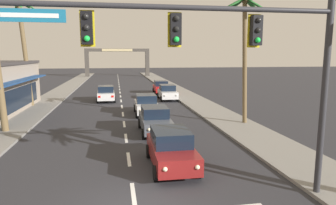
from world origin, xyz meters
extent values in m
cube|color=gray|center=(7.80, 20.00, 0.07)|extent=(3.20, 110.00, 0.14)
cube|color=gray|center=(-7.80, 20.00, 0.07)|extent=(3.20, 110.00, 0.14)
cube|color=silver|center=(0.00, 1.00, 0.00)|extent=(0.16, 2.00, 0.01)
cube|color=silver|center=(0.00, 4.80, 0.00)|extent=(0.16, 2.00, 0.01)
cube|color=silver|center=(0.00, 8.61, 0.00)|extent=(0.16, 2.00, 0.01)
cube|color=silver|center=(0.00, 12.41, 0.00)|extent=(0.16, 2.00, 0.01)
cube|color=silver|center=(0.00, 16.21, 0.00)|extent=(0.16, 2.00, 0.01)
cube|color=silver|center=(0.00, 20.01, 0.00)|extent=(0.16, 2.00, 0.01)
cube|color=silver|center=(0.00, 23.81, 0.00)|extent=(0.16, 2.00, 0.01)
cube|color=silver|center=(0.00, 27.61, 0.00)|extent=(0.16, 2.00, 0.01)
cube|color=silver|center=(0.00, 31.41, 0.00)|extent=(0.16, 2.00, 0.01)
cube|color=silver|center=(0.00, 35.21, 0.00)|extent=(0.16, 2.00, 0.01)
cube|color=silver|center=(0.00, 39.01, 0.00)|extent=(0.16, 2.00, 0.01)
cube|color=silver|center=(0.00, 42.81, 0.00)|extent=(0.16, 2.00, 0.01)
cube|color=silver|center=(0.00, 46.61, 0.00)|extent=(0.16, 2.00, 0.01)
cube|color=silver|center=(0.00, 50.41, 0.00)|extent=(0.16, 2.00, 0.01)
cube|color=silver|center=(0.00, 54.21, 0.00)|extent=(0.16, 2.00, 0.01)
cube|color=silver|center=(0.00, 58.02, 0.00)|extent=(0.16, 2.00, 0.01)
cube|color=silver|center=(0.00, 61.82, 0.00)|extent=(0.16, 2.00, 0.01)
cube|color=silver|center=(0.00, 65.62, 0.00)|extent=(0.16, 2.00, 0.01)
cube|color=silver|center=(0.00, 69.42, 0.00)|extent=(0.16, 2.00, 0.01)
cylinder|color=#2D2D33|center=(6.44, -0.15, 3.38)|extent=(0.22, 0.22, 6.76)
cylinder|color=#2D2D33|center=(1.29, -0.15, 6.35)|extent=(10.31, 0.16, 0.16)
cube|color=black|center=(3.87, -0.17, 5.71)|extent=(0.32, 0.26, 0.92)
sphere|color=black|center=(3.87, -0.31, 6.01)|extent=(0.17, 0.17, 0.17)
sphere|color=black|center=(3.87, -0.31, 5.71)|extent=(0.17, 0.17, 0.17)
sphere|color=#1EE54C|center=(3.87, -0.31, 5.41)|extent=(0.17, 0.17, 0.17)
cube|color=yellow|center=(3.87, -0.01, 5.71)|extent=(0.42, 0.03, 1.04)
cube|color=black|center=(1.29, -0.17, 5.71)|extent=(0.32, 0.26, 0.92)
sphere|color=black|center=(1.29, -0.31, 6.01)|extent=(0.17, 0.17, 0.17)
sphere|color=black|center=(1.29, -0.31, 5.71)|extent=(0.17, 0.17, 0.17)
sphere|color=#1EE54C|center=(1.29, -0.31, 5.41)|extent=(0.17, 0.17, 0.17)
cube|color=yellow|center=(1.29, -0.01, 5.71)|extent=(0.42, 0.03, 1.04)
cube|color=black|center=(-1.29, -0.17, 5.71)|extent=(0.32, 0.26, 0.92)
sphere|color=black|center=(-1.29, -0.31, 6.01)|extent=(0.17, 0.17, 0.17)
sphere|color=black|center=(-1.29, -0.31, 5.71)|extent=(0.17, 0.17, 0.17)
sphere|color=#1EE54C|center=(-1.29, -0.31, 5.41)|extent=(0.17, 0.17, 0.17)
cube|color=yellow|center=(-1.29, -0.01, 5.71)|extent=(0.42, 0.03, 1.04)
cube|color=#196B93|center=(-2.79, -0.15, 6.03)|extent=(1.89, 0.05, 0.36)
cube|color=white|center=(-2.79, -0.18, 6.03)|extent=(1.51, 0.01, 0.12)
cube|color=maroon|center=(1.83, 3.46, 0.68)|extent=(1.77, 4.31, 0.72)
cube|color=black|center=(1.83, 3.61, 1.36)|extent=(1.61, 2.21, 0.64)
cylinder|color=black|center=(2.69, 2.03, 0.32)|extent=(0.22, 0.64, 0.64)
cylinder|color=black|center=(0.97, 2.04, 0.32)|extent=(0.22, 0.64, 0.64)
cylinder|color=black|center=(2.70, 4.87, 0.32)|extent=(0.22, 0.64, 0.64)
cylinder|color=black|center=(0.98, 4.88, 0.32)|extent=(0.22, 0.64, 0.64)
sphere|color=#F9EFC6|center=(2.45, 1.28, 0.76)|extent=(0.18, 0.18, 0.18)
sphere|color=#F9EFC6|center=(1.21, 1.29, 0.76)|extent=(0.18, 0.18, 0.18)
cube|color=red|center=(2.50, 5.61, 0.78)|extent=(0.24, 0.06, 0.20)
cube|color=red|center=(1.18, 5.62, 0.78)|extent=(0.24, 0.06, 0.20)
cube|color=#4C515B|center=(1.90, 9.59, 0.68)|extent=(1.77, 4.30, 0.72)
cube|color=black|center=(1.90, 9.74, 1.36)|extent=(1.60, 2.20, 0.64)
cylinder|color=black|center=(2.76, 8.17, 0.32)|extent=(0.22, 0.64, 0.64)
cylinder|color=black|center=(1.03, 8.17, 0.32)|extent=(0.22, 0.64, 0.64)
cylinder|color=black|center=(2.76, 11.00, 0.32)|extent=(0.22, 0.64, 0.64)
cylinder|color=black|center=(1.04, 11.01, 0.32)|extent=(0.22, 0.64, 0.64)
sphere|color=#F9EFC6|center=(2.51, 7.42, 0.76)|extent=(0.18, 0.18, 0.18)
sphere|color=#F9EFC6|center=(1.27, 7.42, 0.76)|extent=(0.18, 0.18, 0.18)
cube|color=red|center=(2.56, 11.75, 0.78)|extent=(0.24, 0.06, 0.20)
cube|color=red|center=(1.24, 11.75, 0.78)|extent=(0.24, 0.06, 0.20)
cube|color=silver|center=(1.95, 15.72, 0.68)|extent=(1.82, 4.33, 0.72)
cube|color=black|center=(1.95, 15.87, 1.36)|extent=(1.63, 2.22, 0.64)
cylinder|color=black|center=(2.79, 14.29, 0.32)|extent=(0.23, 0.64, 0.64)
cylinder|color=black|center=(1.07, 14.31, 0.32)|extent=(0.23, 0.64, 0.64)
cylinder|color=black|center=(2.83, 17.12, 0.32)|extent=(0.23, 0.64, 0.64)
cylinder|color=black|center=(1.11, 17.15, 0.32)|extent=(0.23, 0.64, 0.64)
sphere|color=#F9EFC6|center=(2.54, 13.54, 0.76)|extent=(0.18, 0.18, 0.18)
sphere|color=#F9EFC6|center=(1.30, 13.56, 0.76)|extent=(0.18, 0.18, 0.18)
cube|color=red|center=(2.64, 17.87, 0.78)|extent=(0.24, 0.06, 0.20)
cube|color=red|center=(1.32, 17.89, 0.78)|extent=(0.24, 0.06, 0.20)
cube|color=silver|center=(-1.62, 23.97, 0.68)|extent=(1.90, 4.36, 0.72)
cube|color=black|center=(-1.61, 23.82, 1.36)|extent=(1.67, 2.25, 0.64)
cylinder|color=black|center=(-2.53, 25.36, 0.32)|extent=(0.24, 0.65, 0.64)
cylinder|color=black|center=(-0.80, 25.42, 0.32)|extent=(0.24, 0.65, 0.64)
cylinder|color=black|center=(-2.43, 22.53, 0.32)|extent=(0.24, 0.65, 0.64)
cylinder|color=black|center=(-0.71, 22.58, 0.32)|extent=(0.24, 0.65, 0.64)
sphere|color=#B2B2AD|center=(-2.31, 26.12, 0.76)|extent=(0.18, 0.18, 0.18)
sphere|color=#B2B2AD|center=(-1.07, 26.16, 0.76)|extent=(0.18, 0.18, 0.18)
cube|color=red|center=(-2.20, 21.79, 0.78)|extent=(0.24, 0.07, 0.20)
cube|color=red|center=(-0.88, 21.84, 0.78)|extent=(0.24, 0.07, 0.20)
cube|color=red|center=(5.24, 29.27, 0.68)|extent=(1.91, 4.36, 0.72)
cube|color=black|center=(5.25, 29.42, 1.36)|extent=(1.67, 2.25, 0.64)
cylinder|color=black|center=(6.06, 27.82, 0.32)|extent=(0.24, 0.65, 0.64)
cylinder|color=black|center=(4.33, 27.88, 0.32)|extent=(0.24, 0.65, 0.64)
cylinder|color=black|center=(6.15, 30.66, 0.32)|extent=(0.24, 0.65, 0.64)
cylinder|color=black|center=(4.43, 30.72, 0.32)|extent=(0.24, 0.65, 0.64)
sphere|color=#B2B2AD|center=(5.79, 27.08, 0.76)|extent=(0.18, 0.18, 0.18)
sphere|color=#B2B2AD|center=(4.55, 27.12, 0.76)|extent=(0.18, 0.18, 0.18)
cube|color=red|center=(5.98, 31.41, 0.78)|extent=(0.24, 0.07, 0.20)
cube|color=red|center=(4.66, 31.45, 0.78)|extent=(0.24, 0.07, 0.20)
cube|color=silver|center=(5.15, 23.81, 0.68)|extent=(1.85, 4.34, 0.72)
cube|color=black|center=(5.15, 23.96, 1.36)|extent=(1.65, 2.23, 0.64)
cylinder|color=black|center=(5.98, 22.37, 0.32)|extent=(0.23, 0.64, 0.64)
cylinder|color=black|center=(4.25, 22.41, 0.32)|extent=(0.23, 0.64, 0.64)
cylinder|color=black|center=(6.04, 25.21, 0.32)|extent=(0.23, 0.64, 0.64)
cylinder|color=black|center=(4.32, 25.24, 0.32)|extent=(0.23, 0.64, 0.64)
sphere|color=#B2B2AD|center=(5.72, 21.62, 0.76)|extent=(0.18, 0.18, 0.18)
sphere|color=#B2B2AD|center=(4.48, 21.65, 0.76)|extent=(0.18, 0.18, 0.18)
cube|color=red|center=(5.85, 25.95, 0.78)|extent=(0.24, 0.07, 0.20)
cube|color=red|center=(4.53, 25.98, 0.78)|extent=(0.24, 0.07, 0.20)
cylinder|color=brown|center=(-8.87, 21.49, 4.94)|extent=(0.96, 0.40, 9.89)
ellipsoid|color=#2D702D|center=(-8.33, 21.57, 9.50)|extent=(1.73, 0.56, 1.09)
ellipsoid|color=#2D702D|center=(-8.89, 22.37, 9.74)|extent=(0.91, 1.91, 0.64)
ellipsoid|color=#2D702D|center=(-9.47, 22.27, 9.55)|extent=(1.04, 1.77, 1.00)
ellipsoid|color=#2D702D|center=(-10.05, 21.69, 9.77)|extent=(1.92, 0.80, 0.58)
ellipsoid|color=#2D702D|center=(-9.52, 20.66, 9.71)|extent=(1.13, 1.85, 0.70)
ellipsoid|color=#2D702D|center=(-8.82, 20.72, 9.53)|extent=(1.04, 1.75, 1.04)
sphere|color=#4C4223|center=(-9.15, 21.49, 9.94)|extent=(0.60, 0.60, 0.60)
cylinder|color=brown|center=(8.41, 10.82, 4.33)|extent=(0.64, 0.30, 8.67)
ellipsoid|color=#236028|center=(9.00, 10.75, 8.37)|extent=(1.63, 0.54, 0.92)
ellipsoid|color=#236028|center=(8.88, 11.36, 8.52)|extent=(1.56, 1.40, 0.63)
ellipsoid|color=#236028|center=(7.97, 11.59, 8.48)|extent=(0.94, 1.72, 0.72)
ellipsoid|color=#236028|center=(7.60, 11.29, 8.42)|extent=(1.57, 1.28, 0.82)
ellipsoid|color=#236028|center=(7.54, 10.44, 8.42)|extent=(1.63, 1.15, 0.82)
ellipsoid|color=#236028|center=(8.77, 10.31, 8.32)|extent=(1.39, 1.37, 1.02)
cube|color=navy|center=(-8.11, 16.31, 2.91)|extent=(1.00, 14.56, 0.12)
cube|color=black|center=(-8.54, 16.31, 1.40)|extent=(0.06, 13.70, 1.80)
cube|color=#423D38|center=(-6.88, 62.10, 2.87)|extent=(0.90, 0.90, 5.75)
cube|color=#423D38|center=(6.88, 62.10, 2.87)|extent=(0.90, 0.90, 5.75)
cube|color=#423D38|center=(0.00, 62.10, 6.10)|extent=(14.67, 0.60, 0.70)
cube|color=tan|center=(0.00, 61.78, 6.10)|extent=(6.88, 0.08, 0.56)
camera|label=1|loc=(-0.52, -9.28, 4.95)|focal=32.37mm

